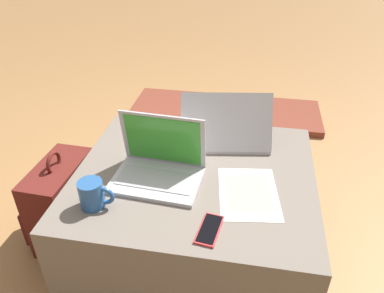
% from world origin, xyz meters
% --- Properties ---
extents(ground_plane, '(14.00, 14.00, 0.00)m').
position_xyz_m(ground_plane, '(0.00, 0.00, 0.00)').
color(ground_plane, '#9E7042').
extents(ottoman, '(0.93, 0.83, 0.46)m').
position_xyz_m(ottoman, '(0.00, 0.00, 0.23)').
color(ottoman, '#3D3832').
rests_on(ottoman, ground_plane).
extents(laptop_near, '(0.34, 0.25, 0.24)m').
position_xyz_m(laptop_near, '(-0.13, -0.05, 0.51)').
color(laptop_near, '#B7B7BC').
rests_on(laptop_near, ottoman).
extents(laptop_far, '(0.41, 0.30, 0.24)m').
position_xyz_m(laptop_far, '(0.09, 0.24, 0.50)').
color(laptop_far, '#B7B7BC').
rests_on(laptop_far, ottoman).
extents(cell_phone, '(0.08, 0.15, 0.01)m').
position_xyz_m(cell_phone, '(0.10, -0.30, 0.46)').
color(cell_phone, red).
rests_on(cell_phone, ottoman).
extents(backpack, '(0.24, 0.36, 0.47)m').
position_xyz_m(backpack, '(-0.62, 0.01, 0.19)').
color(backpack, '#5B1E19').
rests_on(backpack, ground_plane).
extents(paper_sheet, '(0.25, 0.32, 0.00)m').
position_xyz_m(paper_sheet, '(0.21, -0.09, 0.46)').
color(paper_sheet, silver).
rests_on(paper_sheet, ottoman).
extents(coffee_mug, '(0.12, 0.08, 0.10)m').
position_xyz_m(coffee_mug, '(-0.31, -0.25, 0.51)').
color(coffee_mug, '#285693').
rests_on(coffee_mug, ottoman).
extents(fireplace_hearth, '(1.40, 0.50, 0.04)m').
position_xyz_m(fireplace_hearth, '(0.00, 1.37, 0.02)').
color(fireplace_hearth, brown).
rests_on(fireplace_hearth, ground_plane).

